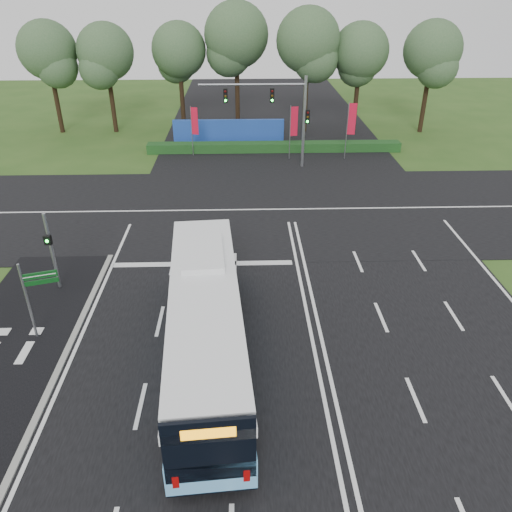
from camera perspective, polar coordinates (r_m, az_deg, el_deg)
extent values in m
plane|color=#2D501A|center=(22.61, 5.95, -7.19)|extent=(120.00, 120.00, 0.00)
cube|color=black|center=(22.60, 5.95, -7.15)|extent=(20.00, 120.00, 0.04)
cube|color=black|center=(32.96, 3.43, 5.33)|extent=(120.00, 14.00, 0.05)
cube|color=gray|center=(21.33, -21.59, -11.89)|extent=(0.25, 18.00, 0.12)
cube|color=#6CBFFC|center=(19.74, -5.66, -9.31)|extent=(3.58, 12.72, 1.15)
cube|color=black|center=(20.07, -5.59, -10.48)|extent=(3.54, 12.66, 0.31)
cube|color=black|center=(19.10, -5.81, -6.86)|extent=(3.46, 12.53, 0.99)
cube|color=white|center=(18.74, -5.91, -5.31)|extent=(3.58, 12.72, 0.37)
cube|color=white|center=(18.54, -5.96, -4.38)|extent=(3.48, 12.22, 0.37)
cube|color=white|center=(20.61, -6.13, 0.37)|extent=(1.91, 3.26, 0.26)
cube|color=black|center=(14.50, -5.33, -21.28)|extent=(2.54, 0.32, 2.30)
cube|color=orange|center=(13.92, -5.47, -19.49)|extent=(1.47, 0.17, 0.37)
cylinder|color=black|center=(22.99, -8.84, -5.06)|extent=(0.38, 1.11, 1.09)
cylinder|color=black|center=(22.97, -2.70, -4.74)|extent=(0.38, 1.11, 1.09)
cylinder|color=black|center=(17.29, -9.58, -19.23)|extent=(0.38, 1.11, 1.09)
cylinder|color=black|center=(17.25, -0.96, -18.82)|extent=(0.38, 1.11, 1.09)
cylinder|color=gray|center=(25.51, -22.26, 0.41)|extent=(0.16, 0.16, 3.99)
cube|color=black|center=(25.03, -22.70, 1.70)|extent=(0.35, 0.25, 0.46)
sphere|color=#19F233|center=(24.95, -22.77, 1.59)|extent=(0.16, 0.16, 0.16)
cylinder|color=gray|center=(22.43, -24.61, -4.83)|extent=(0.11, 0.11, 3.59)
cube|color=#0B4114|center=(21.75, -23.50, -2.03)|extent=(1.31, 0.44, 0.27)
cube|color=#0B4114|center=(21.90, -23.34, -2.73)|extent=(1.31, 0.44, 0.20)
cube|color=white|center=(21.72, -23.53, -2.07)|extent=(1.21, 0.37, 0.04)
cylinder|color=gray|center=(43.27, -7.34, 13.94)|extent=(0.06, 0.06, 4.18)
cube|color=red|center=(42.95, -7.02, 15.06)|extent=(0.55, 0.17, 2.23)
cylinder|color=gray|center=(42.13, 3.90, 13.85)|extent=(0.07, 0.07, 4.41)
cube|color=red|center=(41.97, 4.39, 15.09)|extent=(0.59, 0.14, 2.35)
cylinder|color=gray|center=(42.68, 10.33, 13.86)|extent=(0.07, 0.07, 4.69)
cube|color=red|center=(42.49, 10.93, 15.12)|extent=(0.63, 0.08, 2.50)
cylinder|color=gray|center=(40.04, 5.50, 14.88)|extent=(0.24, 0.24, 7.00)
cylinder|color=gray|center=(39.13, -0.45, 19.02)|extent=(8.00, 0.16, 0.16)
cube|color=black|center=(39.35, 1.85, 17.88)|extent=(0.32, 0.28, 1.05)
cube|color=black|center=(39.29, -3.51, 17.82)|extent=(0.32, 0.28, 1.05)
cube|color=black|center=(39.95, 5.90, 15.57)|extent=(0.32, 0.28, 1.05)
cube|color=#173C16|center=(44.53, 2.09, 12.33)|extent=(22.00, 1.20, 0.80)
cube|color=#1F46AA|center=(46.66, -3.14, 14.00)|extent=(10.00, 0.30, 2.20)
cylinder|color=black|center=(53.35, -21.92, 16.74)|extent=(0.44, 0.44, 7.17)
sphere|color=#365733|center=(52.76, -22.76, 20.89)|extent=(5.28, 5.28, 5.28)
cylinder|color=black|center=(51.91, -16.20, 17.25)|extent=(0.44, 0.44, 7.02)
sphere|color=#365733|center=(51.32, -16.84, 21.47)|extent=(5.17, 5.17, 5.17)
cylinder|color=black|center=(52.16, -8.49, 18.07)|extent=(0.44, 0.44, 6.98)
sphere|color=#365733|center=(51.56, -8.82, 22.28)|extent=(5.15, 5.15, 5.15)
cylinder|color=black|center=(51.72, -2.16, 18.94)|extent=(0.44, 0.44, 8.20)
sphere|color=#365733|center=(51.10, -2.27, 23.95)|extent=(6.04, 6.04, 6.04)
cylinder|color=black|center=(50.20, 5.72, 18.35)|extent=(0.44, 0.44, 7.93)
sphere|color=#365733|center=(49.56, 5.99, 23.33)|extent=(5.84, 5.84, 5.84)
cylinder|color=black|center=(51.29, 11.41, 17.67)|extent=(0.44, 0.44, 7.03)
sphere|color=#365733|center=(50.69, 11.87, 21.96)|extent=(5.18, 5.18, 5.18)
cylinder|color=black|center=(52.52, 18.81, 17.09)|extent=(0.44, 0.44, 7.18)
sphere|color=#365733|center=(51.93, 19.55, 21.34)|extent=(5.29, 5.29, 5.29)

